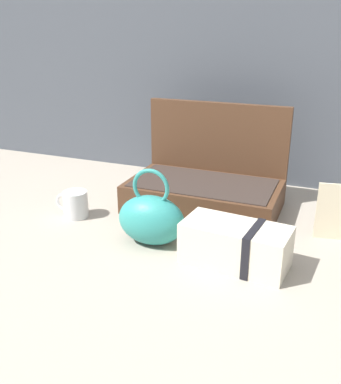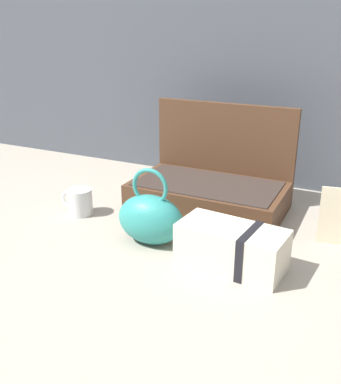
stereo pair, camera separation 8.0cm
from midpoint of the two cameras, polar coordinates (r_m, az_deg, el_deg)
name	(u,v)px [view 2 (the right image)]	position (r m, az deg, el deg)	size (l,w,h in m)	color
ground_plane	(166,232)	(1.31, 1.15, -5.26)	(6.00, 6.00, 0.00)	#9E9384
open_suitcase	(211,186)	(1.47, 6.88, 0.78)	(0.49, 0.29, 0.33)	#4C301E
teal_pouch_handbag	(150,218)	(1.22, -0.74, -3.46)	(0.19, 0.13, 0.22)	teal
cream_toiletry_bag	(233,247)	(1.13, 10.11, -7.08)	(0.28, 0.15, 0.11)	beige
coffee_mug	(80,202)	(1.44, -10.15, -1.26)	(0.11, 0.08, 0.09)	silver
info_card_left	(339,217)	(1.31, 22.70, -3.01)	(0.11, 0.01, 0.17)	beige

